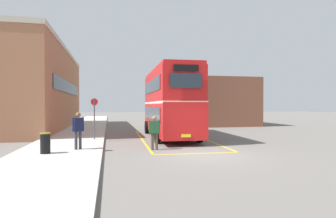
{
  "coord_description": "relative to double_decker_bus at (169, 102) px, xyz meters",
  "views": [
    {
      "loc": [
        -4.21,
        -12.21,
        2.27
      ],
      "look_at": [
        0.32,
        9.38,
        1.99
      ],
      "focal_mm": 30.26,
      "sensor_mm": 36.0,
      "label": 1
    }
  ],
  "objects": [
    {
      "name": "brick_building_left",
      "position": [
        -11.51,
        9.63,
        1.33
      ],
      "size": [
        6.9,
        21.13,
        7.68
      ],
      "color": "#9E6647",
      "rests_on": "ground"
    },
    {
      "name": "bus_stop_sign",
      "position": [
        -5.11,
        -1.37,
        -0.82
      ],
      "size": [
        0.44,
        0.13,
        2.57
      ],
      "color": "#4C4C51",
      "rests_on": "sidewalk_left"
    },
    {
      "name": "pedestrian_boarding",
      "position": [
        -1.95,
        -5.43,
        -1.5
      ],
      "size": [
        0.58,
        0.27,
        1.74
      ],
      "color": "#473828",
      "rests_on": "ground"
    },
    {
      "name": "double_decker_bus",
      "position": [
        0.0,
        0.0,
        0.0
      ],
      "size": [
        3.1,
        10.02,
        4.75
      ],
      "color": "black",
      "rests_on": "ground"
    },
    {
      "name": "bay_marking_yellow",
      "position": [
        -0.03,
        -1.89,
        -2.51
      ],
      "size": [
        4.6,
        12.07,
        0.01
      ],
      "color": "gold",
      "rests_on": "ground"
    },
    {
      "name": "single_deck_bus",
      "position": [
        3.95,
        17.56,
        -0.87
      ],
      "size": [
        3.49,
        8.55,
        3.02
      ],
      "color": "black",
      "rests_on": "ground"
    },
    {
      "name": "depot_building_right",
      "position": [
        8.65,
        15.89,
        0.13
      ],
      "size": [
        6.42,
        16.55,
        5.29
      ],
      "color": "brown",
      "rests_on": "ground"
    },
    {
      "name": "litter_bin",
      "position": [
        -6.98,
        -6.31,
        -1.91
      ],
      "size": [
        0.45,
        0.45,
        0.91
      ],
      "color": "black",
      "rests_on": "sidewalk_left"
    },
    {
      "name": "pedestrian_waiting_near",
      "position": [
        -5.69,
        -5.36,
        -1.32
      ],
      "size": [
        0.54,
        0.49,
        1.79
      ],
      "color": "#2D2D38",
      "rests_on": "sidewalk_left"
    },
    {
      "name": "sidewalk_left",
      "position": [
        -6.52,
        9.36,
        -2.44
      ],
      "size": [
        4.0,
        57.6,
        0.14
      ],
      "primitive_type": "cube",
      "color": "#B2ADA3",
      "rests_on": "ground"
    },
    {
      "name": "ground_plane",
      "position": [
        -0.02,
        6.96,
        -2.51
      ],
      "size": [
        135.6,
        135.6,
        0.0
      ],
      "primitive_type": "plane",
      "color": "#66605B"
    }
  ]
}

